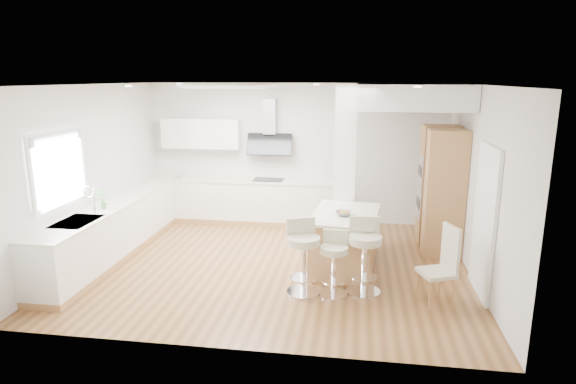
% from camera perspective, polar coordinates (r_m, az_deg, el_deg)
% --- Properties ---
extents(ground, '(6.00, 6.00, 0.00)m').
position_cam_1_polar(ground, '(7.76, -1.61, -8.54)').
color(ground, olive).
rests_on(ground, ground).
extents(ceiling, '(6.00, 5.00, 0.02)m').
position_cam_1_polar(ceiling, '(7.76, -1.61, -8.54)').
color(ceiling, white).
rests_on(ceiling, ground).
extents(wall_back, '(6.00, 0.04, 2.80)m').
position_cam_1_polar(wall_back, '(9.79, 0.86, 4.59)').
color(wall_back, silver).
rests_on(wall_back, ground).
extents(wall_left, '(0.04, 5.00, 2.80)m').
position_cam_1_polar(wall_left, '(8.40, -22.28, 2.11)').
color(wall_left, silver).
rests_on(wall_left, ground).
extents(wall_right, '(0.04, 5.00, 2.80)m').
position_cam_1_polar(wall_right, '(7.45, 21.68, 0.83)').
color(wall_right, silver).
rests_on(wall_right, ground).
extents(skylight, '(4.10, 2.10, 0.06)m').
position_cam_1_polar(skylight, '(7.96, -6.73, 12.38)').
color(skylight, white).
rests_on(skylight, ground).
extents(window_left, '(0.06, 1.28, 1.07)m').
position_cam_1_polar(window_left, '(7.58, -25.58, 2.93)').
color(window_left, white).
rests_on(window_left, ground).
extents(doorway_right, '(0.05, 1.00, 2.10)m').
position_cam_1_polar(doorway_right, '(6.98, 22.28, -3.44)').
color(doorway_right, '#494239').
rests_on(doorway_right, ground).
extents(counter_left, '(0.63, 4.50, 1.35)m').
position_cam_1_polar(counter_left, '(8.67, -19.26, -3.73)').
color(counter_left, tan).
rests_on(counter_left, ground).
extents(counter_back, '(3.62, 0.63, 2.50)m').
position_cam_1_polar(counter_back, '(9.81, -4.67, 0.38)').
color(counter_back, tan).
rests_on(counter_back, ground).
extents(pillar, '(0.35, 0.35, 2.80)m').
position_cam_1_polar(pillar, '(8.18, 6.75, 2.74)').
color(pillar, white).
rests_on(pillar, ground).
extents(soffit, '(1.78, 2.20, 0.40)m').
position_cam_1_polar(soffit, '(8.54, 14.27, 10.99)').
color(soffit, white).
rests_on(soffit, ground).
extents(oven_column, '(0.63, 1.21, 2.10)m').
position_cam_1_polar(oven_column, '(8.64, 17.59, 0.40)').
color(oven_column, tan).
rests_on(oven_column, ground).
extents(peninsula, '(1.12, 1.55, 0.96)m').
position_cam_1_polar(peninsula, '(7.54, 6.71, -5.67)').
color(peninsula, tan).
rests_on(peninsula, ground).
extents(bar_stool_a, '(0.60, 0.60, 1.04)m').
position_cam_1_polar(bar_stool_a, '(6.58, 1.81, -7.21)').
color(bar_stool_a, white).
rests_on(bar_stool_a, ground).
extents(bar_stool_b, '(0.43, 0.43, 0.89)m').
position_cam_1_polar(bar_stool_b, '(6.59, 5.48, -8.03)').
color(bar_stool_b, white).
rests_on(bar_stool_b, ground).
extents(bar_stool_c, '(0.51, 0.51, 1.05)m').
position_cam_1_polar(bar_stool_c, '(6.68, 9.05, -7.02)').
color(bar_stool_c, white).
rests_on(bar_stool_c, ground).
extents(dining_chair, '(0.53, 0.53, 1.05)m').
position_cam_1_polar(dining_chair, '(6.63, 17.95, -7.94)').
color(dining_chair, beige).
rests_on(dining_chair, ground).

